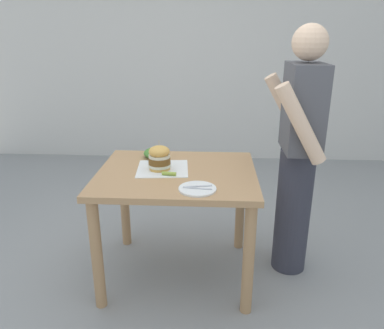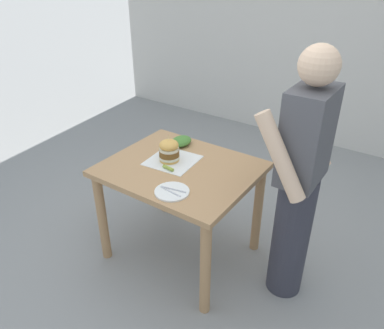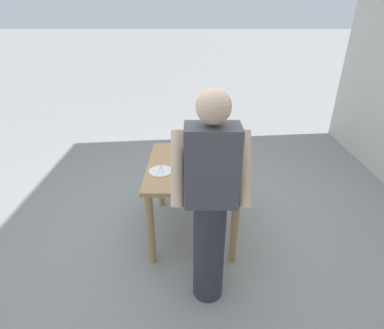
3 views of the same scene
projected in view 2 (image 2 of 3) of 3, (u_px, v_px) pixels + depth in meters
name	position (u px, v px, depth m)	size (l,w,h in m)	color
ground_plane	(182.00, 251.00, 2.99)	(80.00, 80.00, 0.00)	gray
patio_table	(181.00, 183.00, 2.68)	(0.86, 1.03, 0.78)	tan
serving_paper	(173.00, 160.00, 2.69)	(0.33, 0.33, 0.00)	white
sandwich	(169.00, 150.00, 2.65)	(0.15, 0.15, 0.20)	gold
pickle_spear	(168.00, 168.00, 2.56)	(0.02, 0.02, 0.09)	#8EA83D
side_plate_with_forks	(172.00, 192.00, 2.33)	(0.22, 0.22, 0.02)	white
side_salad	(181.00, 141.00, 2.90)	(0.18, 0.14, 0.06)	#477F33
diner_across_table	(299.00, 180.00, 2.26)	(0.55, 0.35, 1.69)	#33333D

